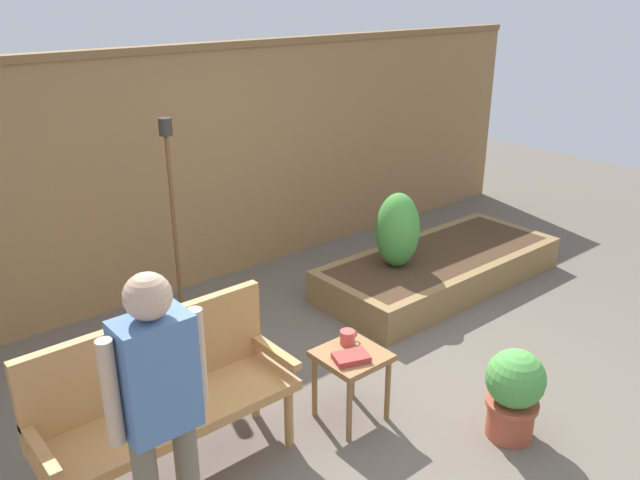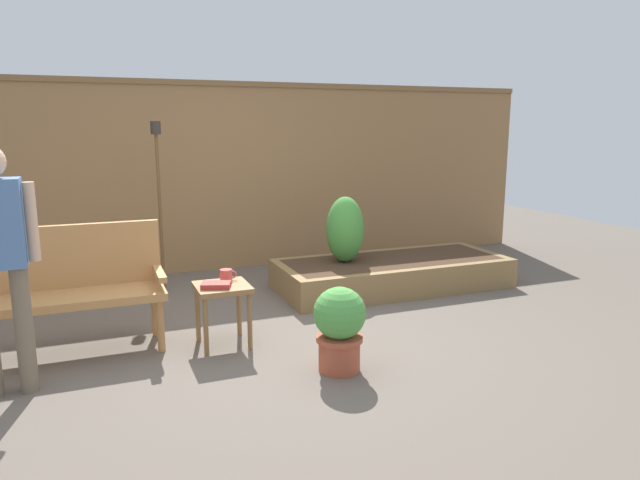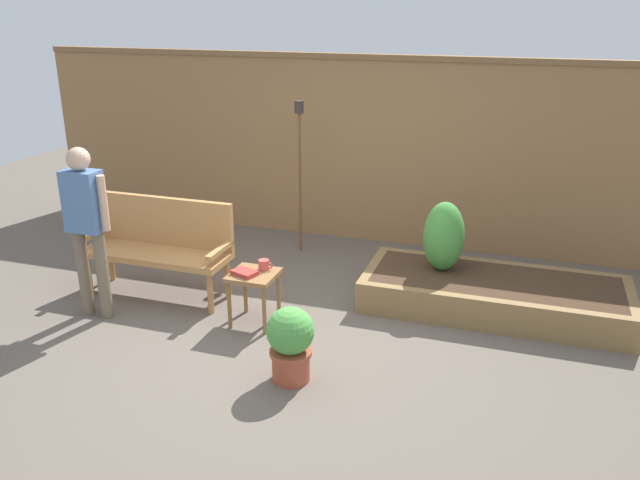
% 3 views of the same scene
% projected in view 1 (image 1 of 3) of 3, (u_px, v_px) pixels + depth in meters
% --- Properties ---
extents(ground_plane, '(14.00, 14.00, 0.00)m').
position_uv_depth(ground_plane, '(409.00, 404.00, 4.33)').
color(ground_plane, '#60564C').
extents(fence_back, '(8.40, 0.14, 2.16)m').
position_uv_depth(fence_back, '(200.00, 167.00, 5.78)').
color(fence_back, olive).
rests_on(fence_back, ground_plane).
extents(garden_bench, '(1.44, 0.48, 0.94)m').
position_uv_depth(garden_bench, '(162.00, 389.00, 3.56)').
color(garden_bench, '#B77F47').
rests_on(garden_bench, ground_plane).
extents(side_table, '(0.40, 0.40, 0.48)m').
position_uv_depth(side_table, '(351.00, 365.00, 4.05)').
color(side_table, olive).
rests_on(side_table, ground_plane).
extents(cup_on_table, '(0.13, 0.10, 0.09)m').
position_uv_depth(cup_on_table, '(348.00, 337.00, 4.11)').
color(cup_on_table, '#CC4C47').
rests_on(cup_on_table, side_table).
extents(book_on_table, '(0.25, 0.21, 0.04)m').
position_uv_depth(book_on_table, '(351.00, 358.00, 3.94)').
color(book_on_table, '#B2332D').
rests_on(book_on_table, side_table).
extents(potted_boxwood, '(0.36, 0.36, 0.59)m').
position_uv_depth(potted_boxwood, '(514.00, 391.00, 3.91)').
color(potted_boxwood, '#A84C33').
rests_on(potted_boxwood, ground_plane).
extents(raised_planter_bed, '(2.40, 1.00, 0.30)m').
position_uv_depth(raised_planter_bed, '(440.00, 269.00, 6.01)').
color(raised_planter_bed, olive).
rests_on(raised_planter_bed, ground_plane).
extents(shrub_near_bench, '(0.38, 0.38, 0.67)m').
position_uv_depth(shrub_near_bench, '(398.00, 230.00, 5.59)').
color(shrub_near_bench, brown).
rests_on(shrub_near_bench, raised_planter_bed).
extents(tiki_torch, '(0.10, 0.10, 1.71)m').
position_uv_depth(tiki_torch, '(171.00, 188.00, 4.92)').
color(tiki_torch, brown).
rests_on(tiki_torch, ground_plane).
extents(person_by_bench, '(0.47, 0.20, 1.56)m').
position_uv_depth(person_by_bench, '(160.00, 406.00, 2.77)').
color(person_by_bench, '#70604C').
rests_on(person_by_bench, ground_plane).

